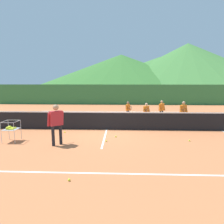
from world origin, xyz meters
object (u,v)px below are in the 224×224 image
at_px(tennis_ball_0, 65,132).
at_px(tennis_ball_3, 116,137).
at_px(student_2, 162,108).
at_px(student_3, 183,110).
at_px(ball_cart, 11,128).
at_px(student_0, 128,109).
at_px(instructor, 56,121).
at_px(tennis_ball_2, 69,180).
at_px(tennis_ball_4, 106,141).
at_px(tennis_ball_1, 189,140).
at_px(tennis_net, 107,121).
at_px(student_1, 146,111).

bearing_deg(tennis_ball_0, tennis_ball_3, -14.78).
bearing_deg(student_2, student_3, -41.98).
bearing_deg(tennis_ball_3, ball_cart, -169.67).
relative_size(student_0, ball_cart, 1.35).
bearing_deg(instructor, student_2, 44.81).
bearing_deg(student_0, tennis_ball_0, -131.96).
bearing_deg(tennis_ball_0, tennis_ball_2, -72.92).
relative_size(student_3, tennis_ball_4, 20.24).
relative_size(student_2, tennis_ball_4, 19.55).
relative_size(instructor, tennis_ball_0, 24.57).
xyz_separation_m(student_2, ball_cart, (-7.43, -4.89, -0.21)).
xyz_separation_m(instructor, tennis_ball_1, (5.58, 0.72, -0.97)).
distance_m(ball_cart, tennis_ball_4, 4.14).
relative_size(tennis_net, tennis_ball_4, 183.17).
bearing_deg(student_2, tennis_ball_2, -116.61).
bearing_deg(tennis_ball_1, student_3, 77.01).
relative_size(student_1, student_3, 0.90).
xyz_separation_m(tennis_ball_0, tennis_ball_3, (2.60, -0.69, 0.00)).
distance_m(instructor, tennis_ball_3, 2.83).
bearing_deg(tennis_net, tennis_ball_3, -69.78).
xyz_separation_m(tennis_net, tennis_ball_1, (3.73, -1.90, -0.47)).
bearing_deg(tennis_ball_4, instructor, -165.86).
height_order(tennis_net, tennis_ball_0, tennis_net).
height_order(student_1, tennis_ball_3, student_1).
xyz_separation_m(instructor, tennis_ball_4, (1.97, 0.50, -0.97)).
xyz_separation_m(instructor, student_0, (3.11, 5.60, -0.27)).
distance_m(student_0, student_2, 2.22).
bearing_deg(tennis_net, tennis_ball_1, -26.95).
distance_m(student_2, student_3, 1.48).
height_order(student_3, ball_cart, student_3).
relative_size(instructor, tennis_ball_2, 24.57).
xyz_separation_m(instructor, student_2, (5.30, 5.27, -0.21)).
xyz_separation_m(tennis_ball_0, tennis_ball_2, (1.46, -4.75, 0.00)).
bearing_deg(tennis_ball_4, tennis_ball_0, 147.80).
relative_size(ball_cart, tennis_ball_1, 13.22).
bearing_deg(tennis_ball_1, student_2, 93.48).
bearing_deg(tennis_net, student_3, 20.12).
bearing_deg(tennis_net, tennis_ball_4, -86.64).
relative_size(student_0, tennis_ball_4, 17.81).
xyz_separation_m(ball_cart, tennis_ball_2, (3.35, -3.24, -0.56)).
xyz_separation_m(tennis_net, student_2, (3.45, 2.66, 0.30)).
bearing_deg(tennis_ball_3, student_2, 54.22).
bearing_deg(student_3, ball_cart, -155.42).
relative_size(tennis_ball_1, tennis_ball_3, 1.00).
bearing_deg(tennis_ball_4, student_2, 55.09).
relative_size(tennis_net, ball_cart, 13.86).
relative_size(tennis_ball_1, tennis_ball_4, 1.00).
xyz_separation_m(instructor, tennis_ball_0, (-0.23, 1.88, -0.97)).
xyz_separation_m(tennis_ball_1, tennis_ball_4, (-3.61, -0.22, 0.00)).
bearing_deg(instructor, tennis_ball_3, 26.82).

